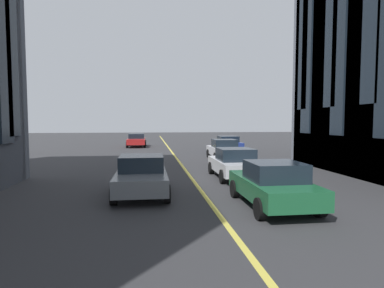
% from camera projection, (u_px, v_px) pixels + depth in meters
% --- Properties ---
extents(lane_centre_line, '(80.00, 0.16, 0.01)m').
position_uv_depth(lane_centre_line, '(181.00, 164.00, 19.76)').
color(lane_centre_line, '#D8C64C').
rests_on(lane_centre_line, ground_plane).
extents(car_blue_oncoming, '(4.40, 1.95, 1.37)m').
position_uv_depth(car_blue_oncoming, '(227.00, 144.00, 28.30)').
color(car_blue_oncoming, navy).
rests_on(car_blue_oncoming, ground_plane).
extents(car_green_mid, '(3.90, 1.89, 1.40)m').
position_uv_depth(car_green_mid, '(273.00, 184.00, 9.85)').
color(car_green_mid, '#1E6038').
rests_on(car_green_mid, ground_plane).
extents(car_grey_parked_b, '(3.90, 1.89, 1.40)m').
position_uv_depth(car_grey_parked_b, '(141.00, 175.00, 11.49)').
color(car_grey_parked_b, slate).
rests_on(car_grey_parked_b, ground_plane).
extents(car_white_parked_a, '(3.90, 1.89, 1.40)m').
position_uv_depth(car_white_parked_a, '(235.00, 163.00, 14.87)').
color(car_white_parked_a, silver).
rests_on(car_white_parked_a, ground_plane).
extents(car_white_near, '(3.90, 1.89, 1.40)m').
position_uv_depth(car_white_near, '(224.00, 149.00, 22.40)').
color(car_white_near, silver).
rests_on(car_white_near, ground_plane).
extents(car_red_trailing, '(4.40, 1.95, 1.37)m').
position_uv_depth(car_red_trailing, '(137.00, 140.00, 33.72)').
color(car_red_trailing, '#B21E1E').
rests_on(car_red_trailing, ground_plane).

